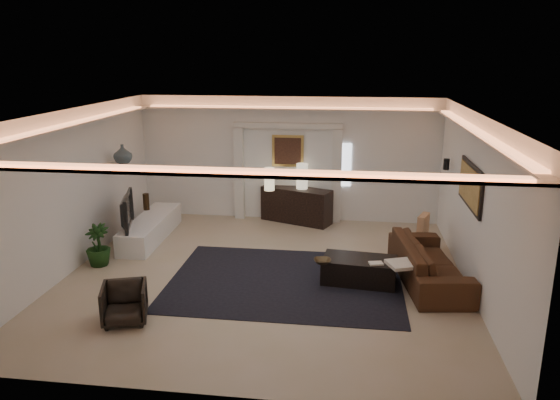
# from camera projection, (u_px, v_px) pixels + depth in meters

# --- Properties ---
(floor) EXTENTS (7.00, 7.00, 0.00)m
(floor) POSITION_uv_depth(u_px,v_px,m) (264.00, 276.00, 9.54)
(floor) COLOR tan
(floor) RESTS_ON ground
(ceiling) EXTENTS (7.00, 7.00, 0.00)m
(ceiling) POSITION_uv_depth(u_px,v_px,m) (263.00, 113.00, 8.77)
(ceiling) COLOR white
(ceiling) RESTS_ON ground
(wall_back) EXTENTS (7.00, 0.00, 7.00)m
(wall_back) POSITION_uv_depth(u_px,v_px,m) (288.00, 159.00, 12.50)
(wall_back) COLOR white
(wall_back) RESTS_ON ground
(wall_front) EXTENTS (7.00, 0.00, 7.00)m
(wall_front) POSITION_uv_depth(u_px,v_px,m) (212.00, 280.00, 5.81)
(wall_front) COLOR white
(wall_front) RESTS_ON ground
(wall_left) EXTENTS (0.00, 7.00, 7.00)m
(wall_left) POSITION_uv_depth(u_px,v_px,m) (72.00, 191.00, 9.60)
(wall_left) COLOR white
(wall_left) RESTS_ON ground
(wall_right) EXTENTS (0.00, 7.00, 7.00)m
(wall_right) POSITION_uv_depth(u_px,v_px,m) (475.00, 205.00, 8.71)
(wall_right) COLOR white
(wall_right) RESTS_ON ground
(cove_soffit) EXTENTS (7.00, 7.00, 0.04)m
(cove_soffit) POSITION_uv_depth(u_px,v_px,m) (263.00, 130.00, 8.84)
(cove_soffit) COLOR silver
(cove_soffit) RESTS_ON ceiling
(daylight_slit) EXTENTS (0.25, 0.03, 1.00)m
(daylight_slit) POSITION_uv_depth(u_px,v_px,m) (346.00, 165.00, 12.33)
(daylight_slit) COLOR white
(daylight_slit) RESTS_ON wall_back
(area_rug) EXTENTS (4.00, 3.00, 0.01)m
(area_rug) POSITION_uv_depth(u_px,v_px,m) (285.00, 281.00, 9.29)
(area_rug) COLOR black
(area_rug) RESTS_ON ground
(pilaster_left) EXTENTS (0.22, 0.20, 2.20)m
(pilaster_left) POSITION_uv_depth(u_px,v_px,m) (239.00, 173.00, 12.64)
(pilaster_left) COLOR silver
(pilaster_left) RESTS_ON ground
(pilaster_right) EXTENTS (0.22, 0.20, 2.20)m
(pilaster_right) POSITION_uv_depth(u_px,v_px,m) (337.00, 176.00, 12.35)
(pilaster_right) COLOR silver
(pilaster_right) RESTS_ON ground
(alcove_header) EXTENTS (2.52, 0.20, 0.12)m
(alcove_header) POSITION_uv_depth(u_px,v_px,m) (288.00, 126.00, 12.19)
(alcove_header) COLOR silver
(alcove_header) RESTS_ON wall_back
(painting_frame) EXTENTS (0.74, 0.04, 0.74)m
(painting_frame) POSITION_uv_depth(u_px,v_px,m) (288.00, 151.00, 12.42)
(painting_frame) COLOR tan
(painting_frame) RESTS_ON wall_back
(painting_canvas) EXTENTS (0.62, 0.02, 0.62)m
(painting_canvas) POSITION_uv_depth(u_px,v_px,m) (288.00, 151.00, 12.39)
(painting_canvas) COLOR #4C2D1E
(painting_canvas) RESTS_ON wall_back
(art_panel_frame) EXTENTS (0.04, 1.64, 0.74)m
(art_panel_frame) POSITION_uv_depth(u_px,v_px,m) (471.00, 186.00, 8.93)
(art_panel_frame) COLOR black
(art_panel_frame) RESTS_ON wall_right
(art_panel_gold) EXTENTS (0.02, 1.50, 0.62)m
(art_panel_gold) POSITION_uv_depth(u_px,v_px,m) (469.00, 186.00, 8.93)
(art_panel_gold) COLOR tan
(art_panel_gold) RESTS_ON wall_right
(wall_sconce) EXTENTS (0.12, 0.12, 0.22)m
(wall_sconce) POSITION_uv_depth(u_px,v_px,m) (446.00, 164.00, 10.76)
(wall_sconce) COLOR black
(wall_sconce) RESTS_ON wall_right
(wall_niche) EXTENTS (0.10, 0.55, 0.04)m
(wall_niche) POSITION_uv_depth(u_px,v_px,m) (109.00, 165.00, 10.88)
(wall_niche) COLOR silver
(wall_niche) RESTS_ON wall_left
(console) EXTENTS (1.72, 1.09, 0.82)m
(console) POSITION_uv_depth(u_px,v_px,m) (296.00, 205.00, 12.51)
(console) COLOR black
(console) RESTS_ON ground
(lamp_left) EXTENTS (0.26, 0.26, 0.52)m
(lamp_left) POSITION_uv_depth(u_px,v_px,m) (269.00, 178.00, 12.16)
(lamp_left) COLOR #FFE9B2
(lamp_left) RESTS_ON console
(lamp_right) EXTENTS (0.31, 0.31, 0.59)m
(lamp_right) POSITION_uv_depth(u_px,v_px,m) (302.00, 177.00, 12.31)
(lamp_right) COLOR beige
(lamp_right) RESTS_ON console
(media_ledge) EXTENTS (0.69, 2.49, 0.46)m
(media_ledge) POSITION_uv_depth(u_px,v_px,m) (151.00, 228.00, 11.41)
(media_ledge) COLOR white
(media_ledge) RESTS_ON ground
(tv) EXTENTS (1.18, 0.50, 0.68)m
(tv) POSITION_uv_depth(u_px,v_px,m) (122.00, 211.00, 10.68)
(tv) COLOR black
(tv) RESTS_ON media_ledge
(figurine) EXTENTS (0.17, 0.17, 0.37)m
(figurine) POSITION_uv_depth(u_px,v_px,m) (146.00, 202.00, 11.91)
(figurine) COLOR black
(figurine) RESTS_ON media_ledge
(ginger_jar) EXTENTS (0.38, 0.38, 0.39)m
(ginger_jar) POSITION_uv_depth(u_px,v_px,m) (123.00, 154.00, 10.85)
(ginger_jar) COLOR #465969
(ginger_jar) RESTS_ON wall_niche
(plant) EXTENTS (0.49, 0.49, 0.79)m
(plant) POSITION_uv_depth(u_px,v_px,m) (98.00, 245.00, 9.91)
(plant) COLOR #153410
(plant) RESTS_ON ground
(sofa) EXTENTS (2.51, 1.25, 0.70)m
(sofa) POSITION_uv_depth(u_px,v_px,m) (429.00, 262.00, 9.23)
(sofa) COLOR #40261D
(sofa) RESTS_ON ground
(throw_blanket) EXTENTS (0.64, 0.59, 0.06)m
(throw_blanket) POSITION_uv_depth(u_px,v_px,m) (404.00, 264.00, 8.63)
(throw_blanket) COLOR beige
(throw_blanket) RESTS_ON sofa
(throw_pillow) EXTENTS (0.29, 0.47, 0.46)m
(throw_pillow) POSITION_uv_depth(u_px,v_px,m) (423.00, 226.00, 10.54)
(throw_pillow) COLOR tan
(throw_pillow) RESTS_ON sofa
(coffee_table) EXTENTS (1.32, 0.81, 0.47)m
(coffee_table) POSITION_uv_depth(u_px,v_px,m) (359.00, 271.00, 9.22)
(coffee_table) COLOR #2D241F
(coffee_table) RESTS_ON ground
(bowl) EXTENTS (0.33, 0.33, 0.07)m
(bowl) POSITION_uv_depth(u_px,v_px,m) (322.00, 263.00, 8.95)
(bowl) COLOR #3D2E1B
(bowl) RESTS_ON coffee_table
(magazine) EXTENTS (0.26, 0.21, 0.03)m
(magazine) POSITION_uv_depth(u_px,v_px,m) (376.00, 265.00, 8.92)
(magazine) COLOR silver
(magazine) RESTS_ON coffee_table
(armchair) EXTENTS (0.80, 0.81, 0.59)m
(armchair) POSITION_uv_depth(u_px,v_px,m) (124.00, 303.00, 7.83)
(armchair) COLOR black
(armchair) RESTS_ON ground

